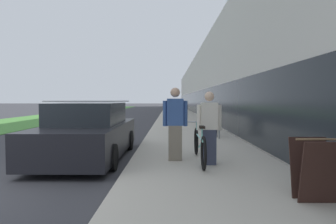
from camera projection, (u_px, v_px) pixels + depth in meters
The scene contains 10 objects.
sidewalk_slab at pixel (179, 117), 25.92m from camera, with size 3.54×70.00×0.13m.
storefront_facade at pixel (237, 86), 33.74m from camera, with size 10.01×70.00×6.10m.
lawn_strip at pixel (67, 115), 29.99m from camera, with size 5.84×70.00×0.03m.
tandem_bicycle at pixel (199, 145), 6.96m from camera, with size 0.52×2.43×0.89m.
person_rider at pixel (209, 128), 6.64m from camera, with size 0.55×0.22×1.62m.
person_bystander at pixel (175, 124), 7.10m from camera, with size 0.59×0.23×1.73m.
bike_rack_hoop at pixel (218, 124), 11.33m from camera, with size 0.05×0.60×0.84m.
cruiser_bike_nearest at pixel (213, 125), 12.23m from camera, with size 0.52×1.71×0.94m.
sandwich_board_sign at pixel (315, 169), 4.27m from camera, with size 0.56×0.56×0.90m.
parked_sedan_curbside at pixel (89, 133), 7.97m from camera, with size 2.01×4.66×1.55m.
Camera 1 is at (4.01, -4.89, 1.58)m, focal length 32.00 mm.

